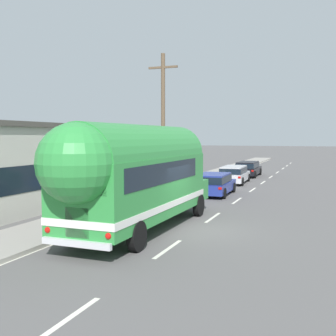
{
  "coord_description": "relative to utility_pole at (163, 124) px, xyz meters",
  "views": [
    {
      "loc": [
        4.82,
        -15.52,
        3.68
      ],
      "look_at": [
        -2.14,
        2.61,
        2.21
      ],
      "focal_mm": 44.81,
      "sensor_mm": 36.0,
      "label": 1
    }
  ],
  "objects": [
    {
      "name": "ground_plane",
      "position": [
        4.34,
        -7.54,
        -4.42
      ],
      "size": [
        300.0,
        300.0,
        0.0
      ],
      "primitive_type": "plane",
      "color": "#565454"
    },
    {
      "name": "car_lead",
      "position": [
        2.53,
        2.24,
        -3.64
      ],
      "size": [
        2.11,
        4.53,
        1.37
      ],
      "color": "navy",
      "rests_on": "ground"
    },
    {
      "name": "sidewalk_slab",
      "position": [
        -0.93,
        2.46,
        -4.35
      ],
      "size": [
        2.79,
        90.0,
        0.15
      ],
      "primitive_type": "cube",
      "color": "gray",
      "rests_on": "ground"
    },
    {
      "name": "car_third",
      "position": [
        2.29,
        15.39,
        -3.63
      ],
      "size": [
        1.92,
        4.81,
        1.37
      ],
      "color": "black",
      "rests_on": "ground"
    },
    {
      "name": "painted_bus",
      "position": [
        2.38,
        -8.84,
        -2.12
      ],
      "size": [
        2.71,
        11.02,
        4.12
      ],
      "color": "#2D8C3D",
      "rests_on": "ground"
    },
    {
      "name": "utility_pole",
      "position": [
        0.0,
        0.0,
        0.0
      ],
      "size": [
        1.8,
        0.24,
        8.5
      ],
      "color": "brown",
      "rests_on": "ground"
    },
    {
      "name": "lane_markings",
      "position": [
        1.61,
        5.48,
        -4.42
      ],
      "size": [
        4.0,
        80.0,
        0.01
      ],
      "color": "silver",
      "rests_on": "ground"
    },
    {
      "name": "car_second",
      "position": [
        2.32,
        9.22,
        -3.63
      ],
      "size": [
        2.02,
        4.82,
        1.37
      ],
      "color": "silver",
      "rests_on": "ground"
    }
  ]
}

